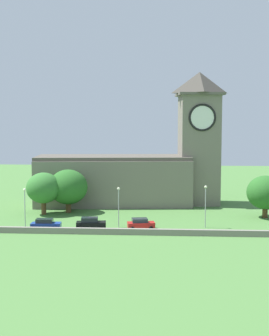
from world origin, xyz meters
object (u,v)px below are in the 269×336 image
Objects in this scene: car_red at (141,224)px; streetlamp_west_mid at (119,200)px; car_blue at (46,224)px; tree_riverside_east at (265,193)px; streetlamp_central at (205,199)px; streetlamp_west_end at (25,201)px; car_black at (91,223)px; tree_riverside_west at (43,188)px; tree_churchyard at (68,187)px; church at (140,167)px.

streetlamp_west_mid is (-3.61, 1.32, 3.47)m from car_red.
car_blue is 38.41m from tree_riverside_east.
streetlamp_west_end is at bearing -177.23° from streetlamp_central.
car_red is 0.73× the size of streetlamp_west_end.
tree_riverside_west reaches higher than car_black.
tree_churchyard reaches higher than car_blue.
tree_riverside_east is (22.77, -12.98, -3.25)m from church.
streetlamp_west_mid reaches higher than streetlamp_west_end.
church is at bearing 117.89° from streetlamp_central.
church is 26.41m from tree_riverside_east.
tree_riverside_west is (-18.34, 11.19, 3.97)m from car_red.
tree_riverside_west reaches higher than car_red.
church is at bearing 61.89° from car_blue.
streetlamp_central is (28.87, 1.40, 0.31)m from streetlamp_west_end.
car_red is 0.70× the size of streetlamp_west_mid.
car_black is (-6.48, -24.30, -6.77)m from church.
streetlamp_west_mid reaches higher than car_black.
streetlamp_central reaches higher than streetlamp_west_end.
car_black is 15.82m from tree_churchyard.
streetlamp_central is 0.91× the size of tree_riverside_east.
car_black is at bearing -156.89° from streetlamp_west_mid.
tree_riverside_west is at bearing 162.01° from streetlamp_central.
church is 6.15× the size of streetlamp_west_end.
car_red is at bearing -169.41° from streetlamp_central.
church is at bearing 75.07° from car_black.
car_black reaches higher than car_red.
car_red is (7.84, 0.49, -0.07)m from car_black.
tree_churchyard is (-10.65, 12.14, 0.41)m from streetlamp_west_mid.
car_blue is 0.62× the size of tree_riverside_west.
car_blue is 14.89m from car_red.
streetlamp_central is (11.59, -21.90, -3.18)m from church.
car_red is at bearing -20.10° from streetlamp_west_mid.
car_black is at bearing -176.45° from car_red.
car_black is 1.06× the size of car_red.
streetlamp_west_end reaches higher than car_black.
tree_churchyard is (4.09, 2.26, -0.08)m from tree_riverside_west.
car_black is 16.19m from tree_riverside_west.
tree_riverside_east reaches higher than car_blue.
streetlamp_west_mid is (4.23, 1.81, 3.41)m from car_black.
church reaches higher than car_blue.
streetlamp_west_mid is 0.84× the size of tree_riverside_west.
car_red is 5.18m from streetlamp_west_mid.
church is 5.66× the size of streetlamp_central.
streetlamp_central is 30.05m from tree_riverside_west.
car_black is at bearing -172.44° from streetlamp_central.
streetlamp_west_mid is 26.77m from tree_riverside_east.
car_black is at bearing 7.36° from car_blue.
church is at bearing 84.30° from streetlamp_west_mid.
car_black is 0.63× the size of tree_riverside_west.
car_black is 0.60× the size of tree_churchyard.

